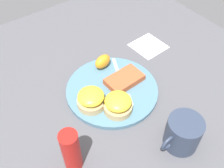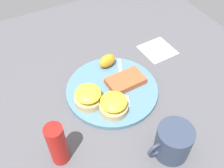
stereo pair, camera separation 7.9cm
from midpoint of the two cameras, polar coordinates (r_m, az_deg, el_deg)
The scene contains 10 objects.
ground_plane at distance 0.82m, azimuth 2.77°, elevation -1.76°, with size 1.10×1.10×0.00m, color #4C4C51.
plate at distance 0.81m, azimuth 2.79°, elevation -1.44°, with size 0.28×0.28×0.01m, color slate.
sandwich_benedict_left at distance 0.75m, azimuth -2.20°, elevation -2.88°, with size 0.08×0.08×0.05m.
sandwich_benedict_right at distance 0.73m, azimuth 3.45°, elevation -4.65°, with size 0.08×0.08×0.05m.
hashbrown_patty at distance 0.81m, azimuth 5.90°, elevation 0.35°, with size 0.12×0.07×0.02m, color #B14F2C.
orange_wedge at distance 0.86m, azimuth 1.59°, elevation 4.93°, with size 0.06×0.04×0.04m, color orange.
fork at distance 0.81m, azimuth 5.12°, elevation -0.37°, with size 0.10×0.20×0.00m.
cup at distance 0.68m, azimuth 16.44°, elevation -12.19°, with size 0.12×0.09×0.09m.
napkin at distance 0.97m, azimuth 12.21°, elevation 7.19°, with size 0.11×0.11×0.00m, color white.
condiment_bottle at distance 0.64m, azimuth -8.29°, elevation -13.14°, with size 0.04×0.04×0.13m, color #B21914.
Camera 2 is at (0.25, 0.47, 0.62)m, focal length 42.00 mm.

